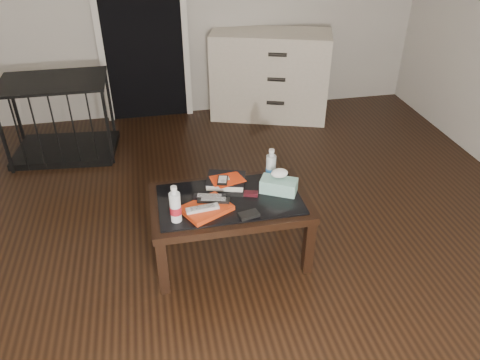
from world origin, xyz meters
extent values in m
plane|color=black|center=(0.00, 0.00, 0.00)|extent=(5.00, 5.00, 0.00)
cube|color=black|center=(-0.40, 2.47, 1.00)|extent=(0.80, 0.05, 2.00)
cube|color=silver|center=(-0.82, 2.44, 1.00)|extent=(0.06, 0.04, 2.04)
cube|color=silver|center=(0.02, 2.44, 1.00)|extent=(0.06, 0.04, 2.04)
cube|color=black|center=(-0.42, -0.18, 0.20)|extent=(0.06, 0.06, 0.40)
cube|color=black|center=(0.50, -0.18, 0.20)|extent=(0.06, 0.06, 0.40)
cube|color=black|center=(-0.42, 0.34, 0.20)|extent=(0.06, 0.06, 0.40)
cube|color=black|center=(0.50, 0.34, 0.20)|extent=(0.06, 0.06, 0.40)
cube|color=black|center=(0.04, 0.08, 0.43)|extent=(1.00, 0.60, 0.05)
cube|color=black|center=(0.04, 0.08, 0.46)|extent=(0.90, 0.50, 0.01)
cube|color=beige|center=(0.86, 2.23, 0.45)|extent=(1.30, 0.85, 0.90)
cylinder|color=black|center=(0.86, 1.97, 0.25)|extent=(0.18, 0.09, 0.04)
cylinder|color=black|center=(0.86, 1.97, 0.50)|extent=(0.18, 0.09, 0.04)
cylinder|color=black|center=(0.86, 1.97, 0.75)|extent=(0.18, 0.09, 0.04)
cube|color=black|center=(-1.21, 1.78, 0.03)|extent=(0.95, 0.68, 0.06)
cube|color=black|center=(-1.21, 1.78, 0.70)|extent=(0.95, 0.68, 0.02)
cube|color=black|center=(-1.64, 1.50, 0.35)|extent=(0.03, 0.03, 0.70)
cube|color=black|center=(-0.78, 1.50, 0.35)|extent=(0.03, 0.03, 0.70)
cube|color=black|center=(-1.64, 2.06, 0.35)|extent=(0.03, 0.03, 0.70)
cube|color=black|center=(-0.78, 2.06, 0.35)|extent=(0.03, 0.03, 0.70)
cube|color=red|center=(-0.12, -0.02, 0.48)|extent=(0.35, 0.31, 0.03)
cube|color=silver|center=(-0.15, -0.05, 0.50)|extent=(0.20, 0.07, 0.02)
cube|color=black|center=(-0.07, 0.02, 0.50)|extent=(0.21, 0.10, 0.02)
cube|color=black|center=(-0.09, 0.06, 0.50)|extent=(0.21, 0.10, 0.02)
cube|color=black|center=(0.05, 0.25, 0.48)|extent=(0.30, 0.26, 0.05)
cube|color=red|center=(0.04, 0.23, 0.51)|extent=(0.21, 0.16, 0.01)
cube|color=black|center=(0.02, 0.21, 0.52)|extent=(0.09, 0.12, 0.02)
cube|color=black|center=(0.18, 0.09, 0.47)|extent=(0.10, 0.07, 0.02)
cube|color=black|center=(0.12, -0.13, 0.47)|extent=(0.13, 0.09, 0.02)
cylinder|color=white|center=(-0.31, -0.08, 0.58)|extent=(0.07, 0.07, 0.24)
cylinder|color=#B4BCBF|center=(0.35, 0.23, 0.58)|extent=(0.07, 0.07, 0.24)
cube|color=teal|center=(0.36, 0.09, 0.51)|extent=(0.26, 0.21, 0.09)
camera|label=1|loc=(-0.38, -2.33, 2.16)|focal=35.00mm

